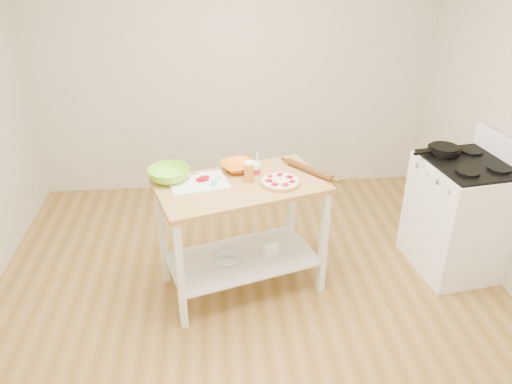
{
  "coord_description": "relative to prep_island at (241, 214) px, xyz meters",
  "views": [
    {
      "loc": [
        -0.23,
        -2.66,
        2.51
      ],
      "look_at": [
        0.06,
        0.47,
        0.83
      ],
      "focal_mm": 35.0,
      "sensor_mm": 36.0,
      "label": 1
    }
  ],
  "objects": [
    {
      "name": "room_shell",
      "position": [
        0.05,
        -0.49,
        0.7
      ],
      "size": [
        4.04,
        4.54,
        2.74
      ],
      "color": "olive",
      "rests_on": "ground"
    },
    {
      "name": "skillet",
      "position": [
        1.61,
        0.29,
        0.33
      ],
      "size": [
        0.4,
        0.25,
        0.03
      ],
      "rotation": [
        0.0,
        0.0,
        0.24
      ],
      "color": "black",
      "rests_on": "gas_stove"
    },
    {
      "name": "spatula",
      "position": [
        -0.18,
        0.02,
        0.27
      ],
      "size": [
        0.08,
        0.15,
        0.01
      ],
      "rotation": [
        0.0,
        0.0,
        1.0
      ],
      "color": "#39CCA6",
      "rests_on": "cutting_board"
    },
    {
      "name": "cutting_board",
      "position": [
        -0.3,
        0.04,
        0.26
      ],
      "size": [
        0.46,
        0.38,
        0.04
      ],
      "rotation": [
        0.0,
        0.0,
        0.22
      ],
      "color": "white",
      "rests_on": "prep_island"
    },
    {
      "name": "shelf_glass_bowl",
      "position": [
        -0.11,
        -0.05,
        -0.36
      ],
      "size": [
        0.22,
        0.22,
        0.06
      ],
      "primitive_type": "imported",
      "rotation": [
        0.0,
        0.0,
        -0.11
      ],
      "color": "silver",
      "rests_on": "prep_island"
    },
    {
      "name": "knife",
      "position": [
        -0.47,
        0.1,
        0.27
      ],
      "size": [
        0.26,
        0.11,
        0.01
      ],
      "rotation": [
        0.0,
        0.0,
        0.31
      ],
      "color": "silver",
      "rests_on": "cutting_board"
    },
    {
      "name": "pizza",
      "position": [
        0.28,
        -0.02,
        0.27
      ],
      "size": [
        0.29,
        0.29,
        0.05
      ],
      "rotation": [
        0.0,
        0.0,
        0.26
      ],
      "color": "tan",
      "rests_on": "prep_island"
    },
    {
      "name": "prep_island",
      "position": [
        0.0,
        0.0,
        0.0
      ],
      "size": [
        1.32,
        0.96,
        0.9
      ],
      "rotation": [
        0.0,
        0.0,
        0.29
      ],
      "color": "#B7884B",
      "rests_on": "ground"
    },
    {
      "name": "orange_bowl",
      "position": [
        -0.01,
        0.22,
        0.28
      ],
      "size": [
        0.32,
        0.32,
        0.06
      ],
      "primitive_type": "imported",
      "rotation": [
        0.0,
        0.0,
        0.33
      ],
      "color": "orange",
      "rests_on": "prep_island"
    },
    {
      "name": "beer_pint",
      "position": [
        0.06,
        0.04,
        0.33
      ],
      "size": [
        0.07,
        0.07,
        0.15
      ],
      "color": "#C46F27",
      "rests_on": "prep_island"
    },
    {
      "name": "green_bowl",
      "position": [
        -0.51,
        0.1,
        0.3
      ],
      "size": [
        0.41,
        0.41,
        0.09
      ],
      "primitive_type": "imported",
      "rotation": [
        0.0,
        0.0,
        0.51
      ],
      "color": "#8AE429",
      "rests_on": "prep_island"
    },
    {
      "name": "gas_stove",
      "position": [
        1.74,
        0.11,
        -0.18
      ],
      "size": [
        0.68,
        0.77,
        1.11
      ],
      "rotation": [
        0.0,
        0.0,
        0.14
      ],
      "color": "white",
      "rests_on": "ground"
    },
    {
      "name": "rolling_pin",
      "position": [
        0.52,
        0.13,
        0.28
      ],
      "size": [
        0.3,
        0.36,
        0.05
      ],
      "primitive_type": "cylinder",
      "rotation": [
        1.57,
        0.0,
        0.67
      ],
      "color": "#5B3614",
      "rests_on": "prep_island"
    },
    {
      "name": "shelf_bin",
      "position": [
        0.21,
        0.06,
        -0.33
      ],
      "size": [
        0.15,
        0.15,
        0.12
      ],
      "primitive_type": "cube",
      "rotation": [
        0.0,
        0.0,
        0.29
      ],
      "color": "white",
      "rests_on": "prep_island"
    },
    {
      "name": "yogurt_tub",
      "position": [
        0.1,
        0.1,
        0.31
      ],
      "size": [
        0.09,
        0.09,
        0.2
      ],
      "color": "white",
      "rests_on": "prep_island"
    }
  ]
}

